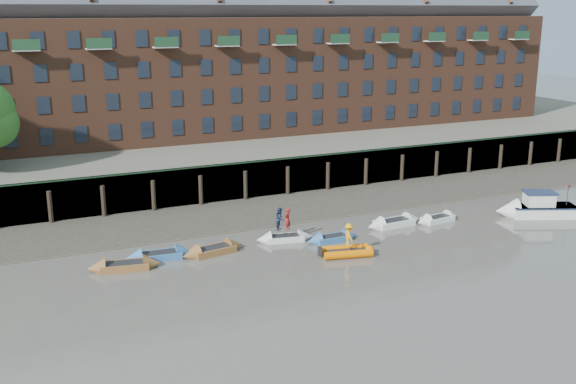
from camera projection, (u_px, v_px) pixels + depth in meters
ground at (408, 288)px, 39.92m from camera, size 220.00×220.00×0.00m
foreshore at (284, 209)px, 55.75m from camera, size 110.00×8.00×0.50m
mud_band at (302, 220)px, 52.76m from camera, size 110.00×1.60×0.10m
river_wall at (264, 178)px, 59.18m from camera, size 110.00×1.23×3.30m
bank_terrace at (215, 150)px, 71.15m from camera, size 110.00×28.00×3.20m
apartment_terrace at (209, 41)px, 69.08m from camera, size 80.60×15.56×20.98m
rowboat_0 at (125, 266)px, 42.69m from camera, size 4.81×2.14×1.35m
rowboat_1 at (159, 256)px, 44.51m from camera, size 4.65×1.68×1.32m
rowboat_2 at (213, 250)px, 45.49m from camera, size 4.74×2.10×1.33m
rowboat_3 at (285, 238)px, 47.98m from camera, size 4.25×2.00×1.19m
rowboat_4 at (332, 238)px, 47.95m from camera, size 4.01×1.20×1.16m
rowboat_5 at (394, 223)px, 51.33m from camera, size 4.84×1.68×1.38m
rowboat_6 at (438, 219)px, 52.37m from camera, size 4.17×1.64×1.18m
rib_tender at (348, 251)px, 45.18m from camera, size 3.70×2.37×0.62m
motor_launch at (530, 208)px, 53.56m from camera, size 6.62×4.35×2.60m
person_rower_a at (288, 219)px, 47.65m from camera, size 0.71×0.66×1.63m
person_rower_b at (280, 219)px, 47.71m from camera, size 0.97×1.01×1.64m
person_rib_crew at (349, 235)px, 44.83m from camera, size 0.76×1.15×1.66m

